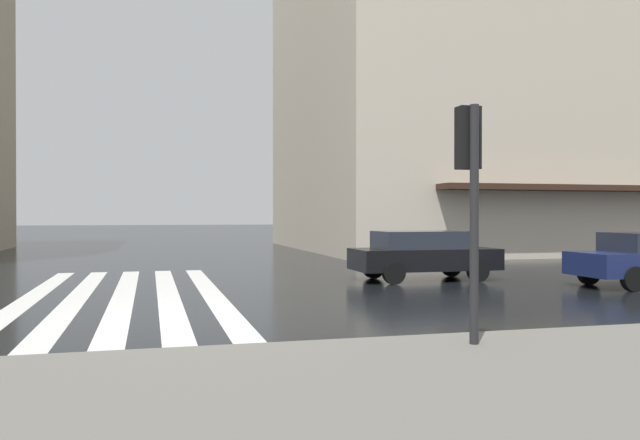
{
  "coord_description": "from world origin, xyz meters",
  "views": [
    {
      "loc": [
        -11.62,
        1.25,
        1.88
      ],
      "look_at": [
        1.92,
        -2.32,
        1.76
      ],
      "focal_mm": 36.36,
      "sensor_mm": 36.0,
      "label": 1
    }
  ],
  "objects": [
    {
      "name": "zebra_crossing",
      "position": [
        4.0,
        1.84,
        0.0
      ],
      "size": [
        13.0,
        4.5,
        0.01
      ],
      "color": "silver",
      "rests_on": "ground_plane"
    },
    {
      "name": "ground_plane",
      "position": [
        0.0,
        0.0,
        0.0
      ],
      "size": [
        220.0,
        220.0,
        0.0
      ],
      "primitive_type": "plane",
      "color": "black"
    },
    {
      "name": "car_black",
      "position": [
        5.5,
        -6.3,
        0.76
      ],
      "size": [
        1.85,
        4.1,
        1.41
      ],
      "color": "black",
      "rests_on": "ground_plane"
    },
    {
      "name": "traffic_signal_post",
      "position": [
        -3.68,
        -2.94,
        2.46
      ],
      "size": [
        0.44,
        0.3,
        3.19
      ],
      "color": "#232326",
      "rests_on": "sidewalk_pavement"
    },
    {
      "name": "haussmann_block_corner",
      "position": [
        21.34,
        -17.82,
        12.29
      ],
      "size": [
        18.88,
        22.52,
        25.11
      ],
      "color": "beige",
      "rests_on": "ground_plane"
    }
  ]
}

